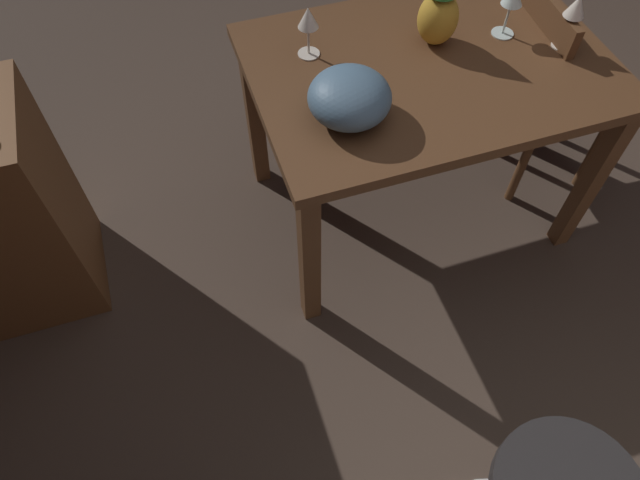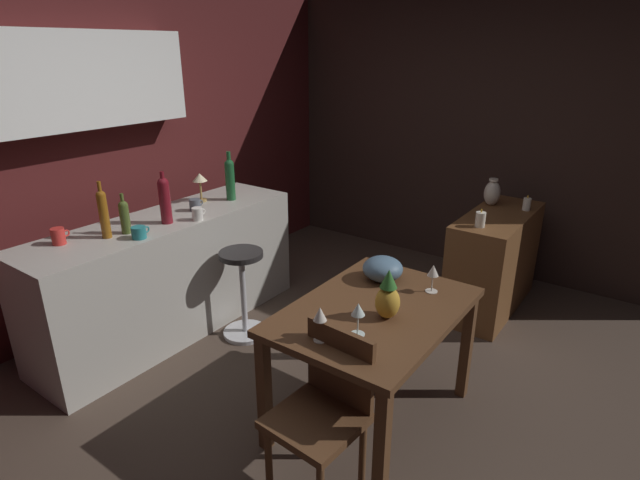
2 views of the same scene
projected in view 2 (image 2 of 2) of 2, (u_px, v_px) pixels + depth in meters
The scene contains 25 objects.
ground_plane at pixel (332, 394), 3.19m from camera, with size 9.00×9.00×0.00m, color #47382D.
wall_kitchen_back at pixel (101, 139), 3.77m from camera, with size 5.20×0.33×2.60m.
wall_side_right at pixel (458, 131), 4.82m from camera, with size 0.10×4.40×2.60m, color #33231E.
dining_table at pixel (375, 324), 2.76m from camera, with size 1.15×0.81×0.74m.
kitchen_counter at pixel (170, 275), 3.80m from camera, with size 2.10×0.60×0.90m, color #B2ADA3.
sideboard_cabinet at pixel (493, 261), 4.14m from camera, with size 1.10×0.44×0.82m, color brown.
chair_near_window at pixel (324, 408), 2.37m from camera, with size 0.43×0.43×0.84m.
bar_stool at pixel (243, 291), 3.73m from camera, with size 0.34×0.34×0.68m.
wine_glass_left at pixel (433, 272), 2.86m from camera, with size 0.07×0.07×0.17m.
wine_glass_right at pixel (320, 316), 2.37m from camera, with size 0.07×0.07×0.18m.
wine_glass_center at pixel (358, 311), 2.42m from camera, with size 0.07×0.07×0.17m.
pineapple_centerpiece at pixel (388, 297), 2.59m from camera, with size 0.13×0.13×0.27m.
fruit_bowl at pixel (383, 269), 3.03m from camera, with size 0.24×0.24×0.14m, color slate.
wine_bottle_green at pixel (230, 178), 4.02m from camera, with size 0.08×0.08×0.39m.
wine_bottle_olive at pixel (124, 215), 3.31m from camera, with size 0.06×0.06×0.27m.
wine_bottle_ruby at pixel (165, 199), 3.48m from camera, with size 0.08×0.08×0.37m.
wine_bottle_amber at pixel (103, 212), 3.21m from camera, with size 0.06×0.06×0.38m.
cup_red at pixel (58, 236), 3.14m from camera, with size 0.12×0.08×0.10m.
cup_slate at pixel (195, 205), 3.79m from camera, with size 0.12×0.08×0.09m.
cup_teal at pixel (139, 232), 3.25m from camera, with size 0.13×0.09×0.08m.
cup_white at pixel (198, 214), 3.59m from camera, with size 0.11×0.08×0.09m.
counter_lamp at pixel (200, 181), 3.97m from camera, with size 0.12×0.12×0.23m.
pillar_candle_tall at pixel (480, 219), 3.69m from camera, with size 0.07×0.07×0.14m.
pillar_candle_short at pixel (527, 204), 4.06m from camera, with size 0.06×0.06×0.13m.
vase_ceramic_ivory at pixel (492, 193), 4.18m from camera, with size 0.13×0.13×0.23m.
Camera 2 is at (-2.18, -1.48, 2.06)m, focal length 28.23 mm.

